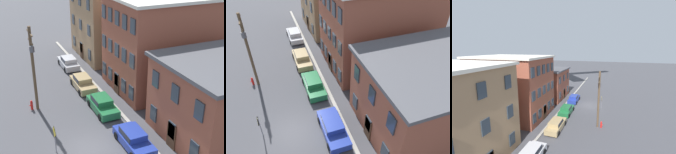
{
  "view_description": "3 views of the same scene",
  "coord_description": "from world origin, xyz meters",
  "views": [
    {
      "loc": [
        19.42,
        -6.55,
        15.27
      ],
      "look_at": [
        -0.91,
        2.35,
        5.4
      ],
      "focal_mm": 50.0,
      "sensor_mm": 36.0,
      "label": 1
    },
    {
      "loc": [
        12.81,
        -0.31,
        15.76
      ],
      "look_at": [
        0.7,
        3.94,
        5.71
      ],
      "focal_mm": 35.0,
      "sensor_mm": 36.0,
      "label": 2
    },
    {
      "loc": [
        -28.73,
        -4.0,
        11.45
      ],
      "look_at": [
        0.42,
        5.32,
        5.44
      ],
      "focal_mm": 24.0,
      "sensor_mm": 36.0,
      "label": 3
    }
  ],
  "objects": [
    {
      "name": "ground_plane",
      "position": [
        0.0,
        0.0,
        0.0
      ],
      "size": [
        200.0,
        200.0,
        0.0
      ],
      "primitive_type": "plane",
      "color": "#424247"
    },
    {
      "name": "kerb_strip",
      "position": [
        0.0,
        4.5,
        0.08
      ],
      "size": [
        56.0,
        0.36,
        0.16
      ],
      "primitive_type": "cube",
      "color": "#9E998E",
      "rests_on": "ground_plane"
    },
    {
      "name": "apartment_corner",
      "position": [
        -19.6,
        10.76,
        4.98
      ],
      "size": [
        10.25,
        10.03,
        9.94
      ],
      "color": "#9E7A56",
      "rests_on": "ground_plane"
    },
    {
      "name": "apartment_midblock",
      "position": [
        -7.91,
        11.79,
        5.08
      ],
      "size": [
        8.98,
        12.11,
        10.13
      ],
      "color": "brown",
      "rests_on": "ground_plane"
    },
    {
      "name": "car_silver",
      "position": [
        -17.09,
        3.31,
        0.75
      ],
      "size": [
        4.4,
        1.92,
        1.43
      ],
      "color": "#B7B7BC",
      "rests_on": "ground_plane"
    },
    {
      "name": "car_tan",
      "position": [
        -10.51,
        3.02,
        0.75
      ],
      "size": [
        4.4,
        1.92,
        1.43
      ],
      "color": "tan",
      "rests_on": "ground_plane"
    },
    {
      "name": "car_green",
      "position": [
        -5.03,
        3.14,
        0.75
      ],
      "size": [
        4.4,
        1.92,
        1.43
      ],
      "color": "#1E6638",
      "rests_on": "ground_plane"
    },
    {
      "name": "car_blue",
      "position": [
        1.16,
        3.31,
        0.75
      ],
      "size": [
        4.4,
        1.92,
        1.43
      ],
      "color": "#233899",
      "rests_on": "ground_plane"
    },
    {
      "name": "caution_sign",
      "position": [
        -0.57,
        -2.58,
        1.59
      ],
      "size": [
        1.05,
        0.08,
        2.39
      ],
      "color": "slate",
      "rests_on": "ground_plane"
    },
    {
      "name": "utility_pole",
      "position": [
        -7.89,
        -2.53,
        4.66
      ],
      "size": [
        2.4,
        0.44,
        8.27
      ],
      "color": "brown",
      "rests_on": "ground_plane"
    },
    {
      "name": "fire_hydrant",
      "position": [
        -8.05,
        -3.06,
        0.48
      ],
      "size": [
        0.24,
        0.34,
        0.96
      ],
      "color": "red",
      "rests_on": "ground_plane"
    }
  ]
}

